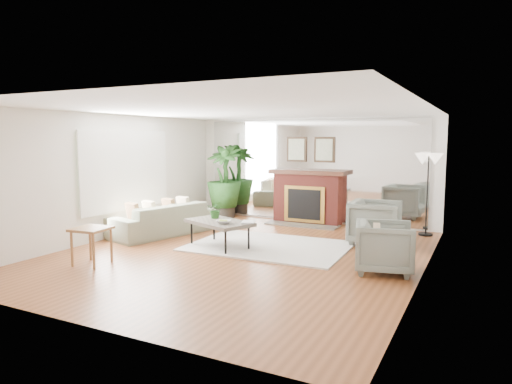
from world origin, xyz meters
The scene contains 18 objects.
ground centered at (0.00, 0.00, 0.00)m, with size 7.00×7.00×0.00m, color brown.
wall_left centered at (-2.99, 0.00, 1.25)m, with size 0.02×7.00×2.50m, color silver.
wall_right centered at (2.99, 0.00, 1.25)m, with size 0.02×7.00×2.50m, color silver.
wall_back centered at (0.00, 3.49, 1.25)m, with size 6.00×0.02×2.50m, color silver.
mirror_panel centered at (0.00, 3.47, 1.25)m, with size 5.40×0.04×2.40m, color silver.
window_panel centered at (-2.96, 0.40, 1.35)m, with size 0.04×2.40×1.50m, color #B2E09E.
fireplace centered at (0.00, 3.26, 0.66)m, with size 1.85×0.83×2.05m.
area_rug centered at (0.22, 0.66, 0.02)m, with size 2.86×2.05×0.03m, color white.
coffee_table centered at (-0.57, 0.19, 0.46)m, with size 1.44×1.15×0.50m.
sofa centered at (-2.24, 0.66, 0.33)m, with size 2.25×0.88×0.66m, color gray.
armchair_back centered at (1.93, 1.78, 0.42)m, with size 0.90×0.93×0.85m, color slate.
armchair_front centered at (2.46, 0.00, 0.38)m, with size 0.82×0.84×0.77m, color slate.
side_table centered at (-1.80, -1.69, 0.50)m, with size 0.58×0.58×0.60m.
potted_ficus centered at (-2.19, 3.10, 0.99)m, with size 0.95×0.95×1.86m.
floor_lamp centered at (2.70, 3.07, 1.46)m, with size 0.56×0.31×1.71m.
tabletop_plant centered at (-0.77, 0.40, 0.67)m, with size 0.30×0.26×0.33m, color #276224.
fruit_bowl centered at (-0.36, 0.00, 0.54)m, with size 0.27×0.27×0.07m, color #94643B.
book centered at (-0.12, 0.24, 0.52)m, with size 0.23×0.31×0.02m, color #94643B.
Camera 1 is at (3.77, -6.87, 2.01)m, focal length 32.00 mm.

